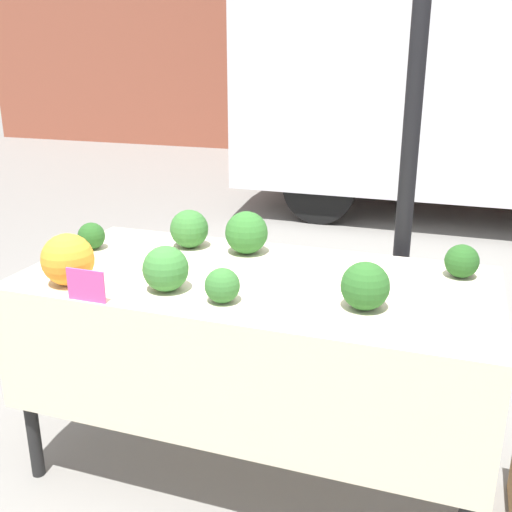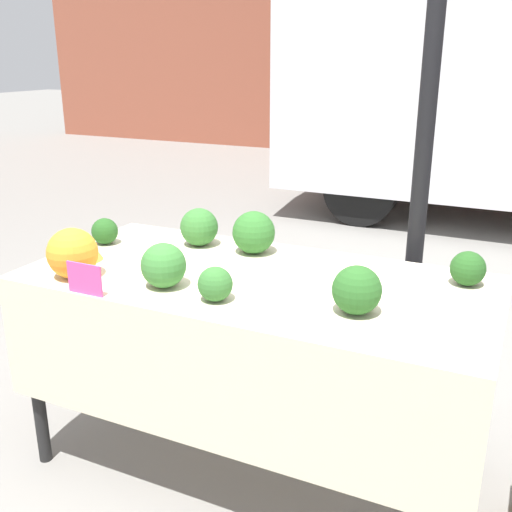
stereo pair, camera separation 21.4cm
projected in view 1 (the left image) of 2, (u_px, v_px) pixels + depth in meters
ground_plane at (256, 462)px, 2.42m from camera, size 40.00×40.00×0.00m
tent_pole at (408, 171)px, 2.43m from camera, size 0.07×0.07×2.24m
parked_truck at (507, 74)px, 5.72m from camera, size 5.30×2.09×2.62m
market_table at (250, 310)px, 2.14m from camera, size 1.69×0.81×0.80m
orange_cauliflower at (68, 259)px, 2.07m from camera, size 0.18×0.18×0.18m
romanesco_head at (73, 251)px, 2.26m from camera, size 0.15×0.15×0.12m
broccoli_head_0 at (189, 229)px, 2.47m from camera, size 0.16×0.16×0.16m
broccoli_head_1 at (91, 236)px, 2.46m from camera, size 0.11×0.11×0.11m
broccoli_head_2 at (166, 269)px, 2.02m from camera, size 0.16×0.16×0.16m
broccoli_head_3 at (246, 233)px, 2.40m from camera, size 0.17×0.17×0.17m
broccoli_head_4 at (222, 285)px, 1.93m from camera, size 0.12×0.12×0.12m
broccoli_head_5 at (462, 261)px, 2.14m from camera, size 0.12×0.12×0.12m
broccoli_head_6 at (365, 286)px, 1.87m from camera, size 0.15×0.15×0.15m
price_sign at (86, 286)px, 1.94m from camera, size 0.14×0.01×0.11m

